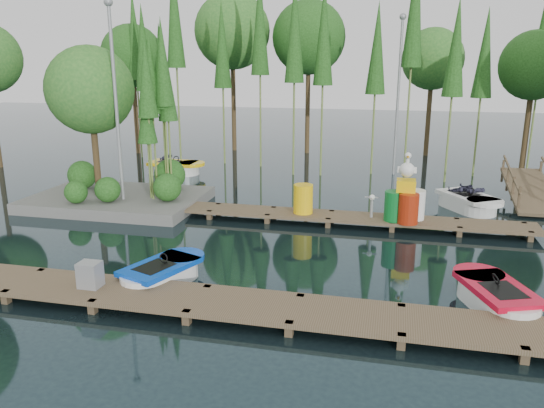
% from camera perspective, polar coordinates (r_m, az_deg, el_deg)
% --- Properties ---
extents(ground_plane, '(90.00, 90.00, 0.00)m').
position_cam_1_polar(ground_plane, '(15.80, -2.18, -4.21)').
color(ground_plane, '#1C2F35').
extents(near_dock, '(18.00, 1.50, 0.50)m').
position_cam_1_polar(near_dock, '(11.75, -8.03, -10.23)').
color(near_dock, brown).
rests_on(near_dock, ground).
extents(far_dock, '(15.00, 1.20, 0.50)m').
position_cam_1_polar(far_dock, '(17.84, 3.01, -1.15)').
color(far_dock, brown).
rests_on(far_dock, ground).
extents(island, '(6.20, 4.20, 6.75)m').
position_cam_1_polar(island, '(20.52, -17.20, 8.77)').
color(island, slate).
rests_on(island, ground).
extents(tree_screen, '(34.42, 18.53, 10.31)m').
position_cam_1_polar(tree_screen, '(25.68, -0.45, 17.16)').
color(tree_screen, '#48361E').
rests_on(tree_screen, ground).
extents(lamp_island, '(0.30, 0.30, 7.25)m').
position_cam_1_polar(lamp_island, '(19.35, -16.54, 11.68)').
color(lamp_island, gray).
rests_on(lamp_island, ground).
extents(lamp_rear, '(0.30, 0.30, 7.25)m').
position_cam_1_polar(lamp_rear, '(25.38, 13.49, 12.59)').
color(lamp_rear, gray).
rests_on(lamp_rear, ground).
extents(ramp, '(1.50, 3.94, 1.49)m').
position_cam_1_polar(ramp, '(21.97, 26.01, 1.41)').
color(ramp, brown).
rests_on(ramp, ground).
extents(boat_blue, '(1.87, 2.64, 0.81)m').
position_cam_1_polar(boat_blue, '(13.24, -11.74, -7.40)').
color(boat_blue, white).
rests_on(boat_blue, ground).
extents(boat_red, '(1.97, 2.77, 0.85)m').
position_cam_1_polar(boat_red, '(12.72, 22.93, -9.25)').
color(boat_red, white).
rests_on(boat_red, ground).
extents(boat_yellow_far, '(2.83, 1.31, 1.41)m').
position_cam_1_polar(boat_yellow_far, '(25.70, -10.46, 3.86)').
color(boat_yellow_far, white).
rests_on(boat_yellow_far, ground).
extents(boat_white_far, '(2.52, 2.97, 1.30)m').
position_cam_1_polar(boat_white_far, '(20.42, 20.34, 0.19)').
color(boat_white_far, white).
rests_on(boat_white_far, ground).
extents(utility_cabinet, '(0.48, 0.40, 0.58)m').
position_cam_1_polar(utility_cabinet, '(12.70, -18.98, -7.20)').
color(utility_cabinet, gray).
rests_on(utility_cabinet, near_dock).
extents(yellow_barrel, '(0.65, 0.65, 0.97)m').
position_cam_1_polar(yellow_barrel, '(17.68, 3.37, 0.56)').
color(yellow_barrel, yellow).
rests_on(yellow_barrel, far_dock).
extents(drum_cluster, '(1.27, 1.17, 2.19)m').
position_cam_1_polar(drum_cluster, '(17.26, 14.21, 0.30)').
color(drum_cluster, '#0C6C25').
rests_on(drum_cluster, far_dock).
extents(seagull_post, '(0.48, 0.26, 0.76)m').
position_cam_1_polar(seagull_post, '(17.45, 10.70, 0.22)').
color(seagull_post, gray).
rests_on(seagull_post, far_dock).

